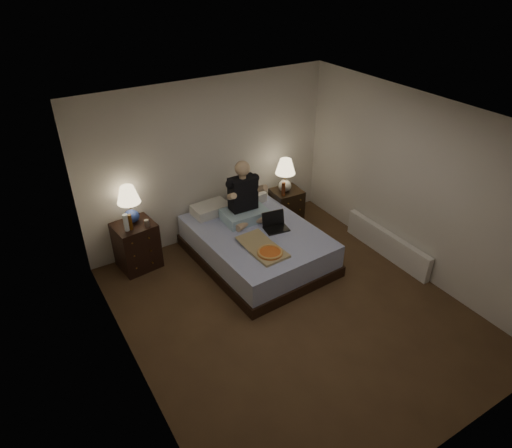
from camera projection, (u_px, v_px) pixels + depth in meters
floor at (292, 311)px, 5.90m from camera, size 4.00×4.50×0.00m
ceiling at (303, 125)px, 4.59m from camera, size 4.00×4.50×0.00m
wall_back at (209, 162)px, 6.88m from camera, size 4.00×0.00×2.50m
wall_front at (464, 359)px, 3.61m from camera, size 4.00×0.00×2.50m
wall_left at (127, 288)px, 4.35m from camera, size 0.00×4.50×2.50m
wall_right at (417, 188)px, 6.13m from camera, size 0.00×4.50×2.50m
bed at (257, 245)px, 6.74m from camera, size 1.64×2.12×0.51m
nightstand_left at (137, 245)px, 6.55m from camera, size 0.60×0.55×0.71m
nightstand_right at (286, 207)px, 7.62m from camera, size 0.49×0.45×0.61m
lamp_left at (130, 205)px, 6.27m from camera, size 0.35×0.35×0.56m
lamp_right at (285, 175)px, 7.30m from camera, size 0.38×0.38×0.56m
water_bottle at (126, 223)px, 6.17m from camera, size 0.07×0.07×0.25m
soda_can at (147, 223)px, 6.30m from camera, size 0.07×0.07×0.10m
beer_bottle_left at (130, 222)px, 6.20m from camera, size 0.06×0.06×0.23m
beer_bottle_right at (283, 189)px, 7.26m from camera, size 0.06×0.06×0.23m
person at (244, 192)px, 6.62m from camera, size 0.67×0.54×0.93m
laptop at (277, 223)px, 6.56m from camera, size 0.38×0.33×0.24m
pizza_box at (270, 253)px, 6.05m from camera, size 0.44×0.78×0.08m
radiator at (387, 244)px, 6.86m from camera, size 0.10×1.60×0.40m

